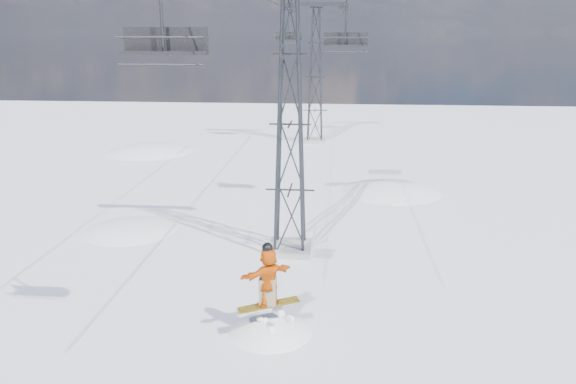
% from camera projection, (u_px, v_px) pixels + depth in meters
% --- Properties ---
extents(ground, '(120.00, 120.00, 0.00)m').
position_uv_depth(ground, '(240.00, 352.00, 16.52)').
color(ground, white).
rests_on(ground, ground).
extents(snow_terrain, '(39.00, 37.00, 22.00)m').
position_uv_depth(snow_terrain, '(228.00, 305.00, 39.90)').
color(snow_terrain, white).
rests_on(snow_terrain, ground).
extents(lift_tower_near, '(5.20, 1.80, 11.43)m').
position_uv_depth(lift_tower_near, '(290.00, 125.00, 22.62)').
color(lift_tower_near, '#999999').
rests_on(lift_tower_near, ground).
extents(lift_tower_far, '(5.20, 1.80, 11.43)m').
position_uv_depth(lift_tower_far, '(315.00, 78.00, 46.58)').
color(lift_tower_far, '#999999').
rests_on(lift_tower_far, ground).
extents(haul_cables, '(4.46, 51.00, 0.06)m').
position_uv_depth(haul_cables, '(307.00, 0.00, 32.17)').
color(haul_cables, black).
rests_on(haul_cables, ground).
extents(snowboarder_jump, '(4.40, 4.40, 7.04)m').
position_uv_depth(snowboarder_jump, '(271.00, 376.00, 18.09)').
color(snowboarder_jump, white).
rests_on(snowboarder_jump, ground).
extents(lift_chair_near, '(2.04, 0.59, 2.53)m').
position_uv_depth(lift_chair_near, '(164.00, 43.00, 13.16)').
color(lift_chair_near, black).
rests_on(lift_chair_near, ground).
extents(lift_chair_mid, '(2.18, 0.63, 2.70)m').
position_uv_depth(lift_chair_mid, '(345.00, 41.00, 27.33)').
color(lift_chair_mid, black).
rests_on(lift_chair_mid, ground).
extents(lift_chair_far, '(2.13, 0.61, 2.64)m').
position_uv_depth(lift_chair_far, '(288.00, 37.00, 45.28)').
color(lift_chair_far, black).
rests_on(lift_chair_far, ground).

